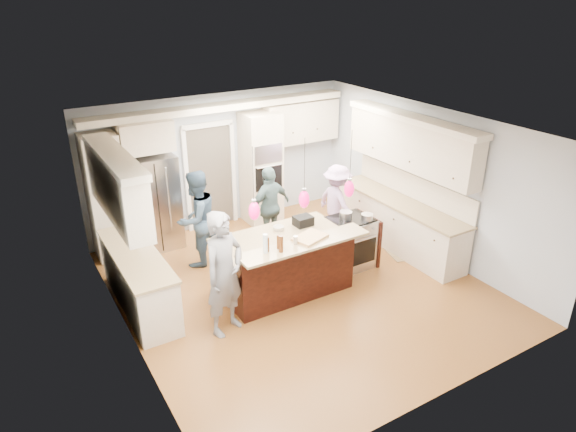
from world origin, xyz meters
name	(u,v)px	position (x,y,z in m)	size (l,w,h in m)	color
ground_plane	(299,286)	(0.00, 0.00, 0.00)	(6.00, 6.00, 0.00)	#A06A2C
room_shell	(300,184)	(0.00, 0.00, 1.82)	(5.54, 6.04, 2.72)	#B2BCC6
refrigerator	(153,203)	(-1.55, 2.64, 0.90)	(0.90, 0.70, 1.80)	#B7B7BC
oven_column	(261,168)	(0.75, 2.67, 1.15)	(0.72, 0.69, 2.30)	beige
back_upper_cabinets	(188,154)	(-0.75, 2.76, 1.67)	(5.30, 0.61, 2.54)	beige
right_counter_run	(402,194)	(2.44, 0.30, 1.06)	(0.64, 3.10, 2.51)	beige
left_cabinets	(131,246)	(-2.44, 0.80, 1.06)	(0.64, 2.30, 2.51)	beige
kitchen_island	(284,263)	(-0.25, 0.07, 0.49)	(2.10, 1.46, 1.12)	black
island_range	(350,242)	(1.16, 0.15, 0.46)	(0.82, 0.71, 0.92)	#B7B7BC
pendant_lights	(304,199)	(-0.25, -0.51, 1.80)	(1.75, 0.15, 1.03)	black
person_bar_end	(224,274)	(-1.51, -0.45, 0.93)	(0.68, 0.45, 1.86)	slate
person_far_left	(197,219)	(-1.10, 1.60, 0.87)	(0.84, 0.66, 1.74)	#344D65
person_far_right	(270,206)	(0.36, 1.60, 0.78)	(0.91, 0.38, 1.56)	slate
person_range_side	(337,202)	(1.60, 1.17, 0.75)	(0.97, 0.56, 1.50)	#B691C4
floor_rug	(401,248)	(2.40, 0.15, 0.01)	(0.68, 0.99, 0.01)	olive
water_bottle	(265,244)	(-0.89, -0.52, 1.27)	(0.07, 0.07, 0.29)	silver
beer_bottle_a	(267,244)	(-0.84, -0.49, 1.23)	(0.06, 0.06, 0.22)	#4A250D
beer_bottle_b	(281,244)	(-0.69, -0.61, 1.25)	(0.06, 0.06, 0.25)	#4A250D
beer_bottle_c	(279,242)	(-0.67, -0.50, 1.23)	(0.05, 0.05, 0.22)	#4A250D
drink_can	(296,240)	(-0.38, -0.51, 1.18)	(0.07, 0.07, 0.13)	#B7B7BC
cutting_board	(310,237)	(-0.11, -0.47, 1.14)	(0.49, 0.35, 0.04)	tan
pot_large	(346,215)	(1.06, 0.19, 0.98)	(0.22, 0.22, 0.13)	#B7B7BC
pot_small	(367,217)	(1.34, -0.04, 0.97)	(0.20, 0.20, 0.10)	#B7B7BC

